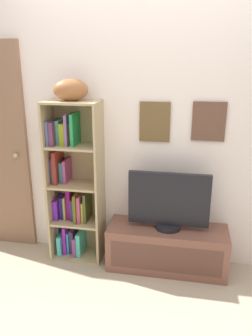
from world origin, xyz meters
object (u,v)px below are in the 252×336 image
(football, at_px, (71,90))
(tv_stand, at_px, (167,248))
(television, at_px, (169,202))
(bookshelf, at_px, (73,188))

(football, bearing_deg, tv_stand, -2.67)
(tv_stand, xyz_separation_m, television, (-0.00, 0.00, 0.45))
(bookshelf, distance_m, television, 0.88)
(tv_stand, height_order, television, television)
(television, bearing_deg, tv_stand, -90.00)
(bookshelf, xyz_separation_m, television, (0.88, -0.07, -0.04))
(bookshelf, xyz_separation_m, football, (0.04, -0.03, 0.88))
(tv_stand, bearing_deg, bookshelf, 175.41)
(bookshelf, bearing_deg, television, -4.52)
(bookshelf, bearing_deg, football, -37.55)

